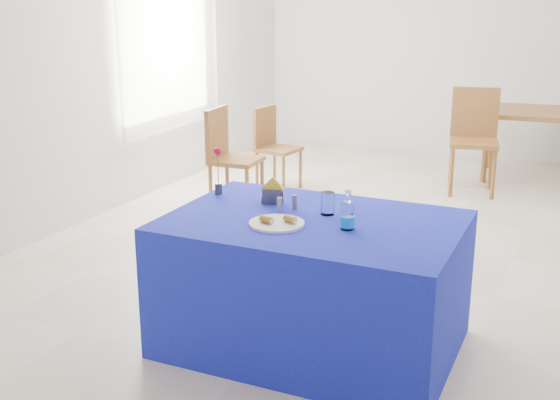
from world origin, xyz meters
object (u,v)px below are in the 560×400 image
object	(u,v)px
water_bottle	(348,216)
blue_table	(313,283)
chair_win_a	(228,151)
chair_bg_left	(474,133)
chair_win_b	(272,142)
plate	(277,224)
oak_table	(548,118)

from	to	relation	value
water_bottle	blue_table	bearing A→B (deg)	161.08
water_bottle	chair_win_a	distance (m)	2.98
chair_bg_left	chair_win_a	world-z (taller)	chair_bg_left
water_bottle	chair_win_b	xyz separation A→B (m)	(-1.87, 3.08, -0.34)
chair_bg_left	chair_win_b	xyz separation A→B (m)	(-1.90, -0.76, -0.11)
plate	chair_bg_left	size ratio (longest dim) A/B	0.29
chair_win_a	chair_win_b	bearing A→B (deg)	-9.08
water_bottle	chair_win_b	distance (m)	3.61
oak_table	chair_win_b	distance (m)	2.98
blue_table	chair_win_a	size ratio (longest dim) A/B	1.68
oak_table	chair_bg_left	size ratio (longest dim) A/B	1.45
water_bottle	chair_bg_left	xyz separation A→B (m)	(0.03, 3.84, -0.22)
blue_table	water_bottle	xyz separation A→B (m)	(0.22, -0.08, 0.45)
blue_table	plate	bearing A→B (deg)	-130.56
chair_bg_left	plate	bearing A→B (deg)	-107.39
oak_table	chair_win_b	world-z (taller)	chair_win_b
chair_bg_left	water_bottle	bearing A→B (deg)	-102.05
plate	oak_table	size ratio (longest dim) A/B	0.20
blue_table	chair_bg_left	world-z (taller)	chair_bg_left
water_bottle	chair_bg_left	size ratio (longest dim) A/B	0.20
chair_win_b	chair_bg_left	bearing A→B (deg)	-59.45
chair_win_a	chair_win_b	size ratio (longest dim) A/B	1.12
water_bottle	oak_table	xyz separation A→B (m)	(0.67, 4.62, -0.15)
oak_table	chair_win_a	xyz separation A→B (m)	(-2.62, -2.37, -0.13)
chair_bg_left	chair_win_a	bearing A→B (deg)	-152.73
plate	chair_bg_left	xyz separation A→B (m)	(0.40, 3.93, -0.16)
plate	water_bottle	xyz separation A→B (m)	(0.37, 0.09, 0.06)
plate	chair_win_b	size ratio (longest dim) A/B	0.35
chair_bg_left	chair_win_a	distance (m)	2.53
water_bottle	plate	bearing A→B (deg)	-165.80
chair_win_a	water_bottle	bearing A→B (deg)	-143.16
chair_bg_left	chair_win_b	bearing A→B (deg)	-169.75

